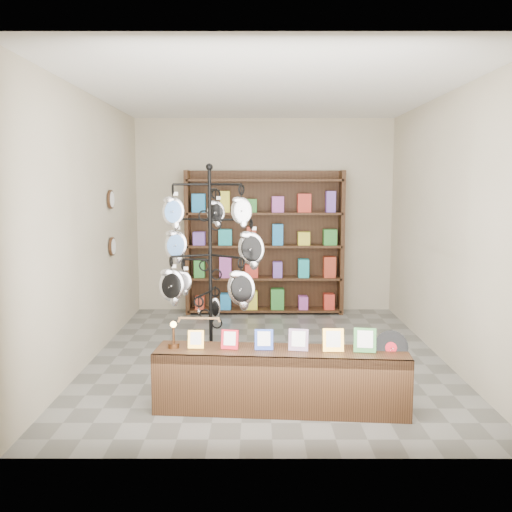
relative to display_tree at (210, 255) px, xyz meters
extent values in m
plane|color=slate|center=(0.60, 0.68, -1.27)|extent=(5.00, 5.00, 0.00)
plane|color=beige|center=(0.60, 3.18, 0.23)|extent=(4.00, 0.00, 4.00)
plane|color=beige|center=(0.60, -1.82, 0.23)|extent=(4.00, 0.00, 4.00)
plane|color=beige|center=(-1.40, 0.68, 0.23)|extent=(0.00, 5.00, 5.00)
plane|color=beige|center=(2.60, 0.68, 0.23)|extent=(0.00, 5.00, 5.00)
plane|color=white|center=(0.60, 0.68, 1.73)|extent=(5.00, 5.00, 0.00)
cylinder|color=black|center=(0.00, 0.00, -1.25)|extent=(0.50, 0.50, 0.03)
cylinder|color=black|center=(0.00, 0.00, -0.20)|extent=(0.04, 0.04, 2.14)
sphere|color=black|center=(0.00, 0.00, 0.89)|extent=(0.07, 0.07, 0.07)
ellipsoid|color=silver|center=(0.03, 0.22, -0.60)|extent=(0.12, 0.05, 0.22)
cube|color=#A77145|center=(-0.09, -0.29, -0.59)|extent=(0.41, 0.04, 0.04)
cube|color=black|center=(0.69, -0.91, -1.00)|extent=(2.25, 0.63, 0.54)
cube|color=gold|center=(-0.06, -0.85, -0.65)|extent=(0.14, 0.06, 0.16)
cube|color=red|center=(0.24, -0.87, -0.64)|extent=(0.15, 0.07, 0.17)
cube|color=#263FA5|center=(0.54, -0.90, -0.64)|extent=(0.17, 0.07, 0.18)
cube|color=#E54C33|center=(0.84, -0.92, -0.63)|extent=(0.18, 0.07, 0.19)
cube|color=gold|center=(1.14, -0.95, -0.63)|extent=(0.19, 0.07, 0.20)
cube|color=#337233|center=(1.41, -0.97, -0.62)|extent=(0.20, 0.08, 0.21)
cylinder|color=black|center=(1.65, -0.94, -0.70)|extent=(0.31, 0.09, 0.30)
cylinder|color=red|center=(1.65, -0.94, -0.70)|extent=(0.10, 0.04, 0.10)
cylinder|color=#472914|center=(-0.26, -0.83, -0.71)|extent=(0.10, 0.10, 0.04)
cylinder|color=#472914|center=(-0.26, -0.83, -0.61)|extent=(0.02, 0.02, 0.14)
sphere|color=#FFBF59|center=(-0.26, -0.83, -0.51)|extent=(0.06, 0.06, 0.06)
cube|color=black|center=(0.60, 3.12, -0.17)|extent=(2.40, 0.04, 2.20)
cube|color=black|center=(-0.58, 2.96, -0.17)|extent=(0.06, 0.36, 2.20)
cube|color=black|center=(1.78, 2.96, -0.17)|extent=(0.06, 0.36, 2.20)
cube|color=black|center=(0.60, 2.96, -1.22)|extent=(2.36, 0.36, 0.04)
cube|color=black|center=(0.60, 2.96, -0.72)|extent=(2.36, 0.36, 0.03)
cube|color=black|center=(0.60, 2.96, -0.22)|extent=(2.36, 0.36, 0.04)
cube|color=black|center=(0.60, 2.96, 0.28)|extent=(2.36, 0.36, 0.04)
cube|color=black|center=(0.60, 2.96, 0.78)|extent=(2.36, 0.36, 0.04)
cylinder|color=black|center=(-1.37, 1.48, 0.53)|extent=(0.03, 0.24, 0.24)
cylinder|color=black|center=(-1.37, 1.48, -0.07)|extent=(0.03, 0.24, 0.24)
camera|label=1|loc=(0.47, -5.77, 0.72)|focal=40.00mm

